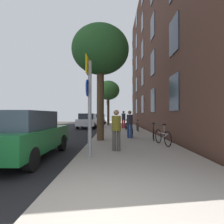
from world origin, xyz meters
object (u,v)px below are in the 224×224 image
object	(u,v)px
bicycle_1	(153,133)
pedestrian_2	(124,118)
sign_post	(89,99)
bicycle_4	(126,126)
car_1	(88,121)
pedestrian_1	(130,122)
tree_near	(100,51)
bicycle_2	(130,131)
traffic_light	(108,107)
tree_far	(108,91)
pedestrian_0	(116,127)
car_0	(24,134)
bicycle_0	(163,137)
bicycle_3	(138,127)
car_2	(100,119)

from	to	relation	value
bicycle_1	pedestrian_2	xyz separation A→B (m)	(-1.17, 8.44, 0.65)
sign_post	bicycle_1	bearing A→B (deg)	52.06
bicycle_4	car_1	world-z (taller)	car_1
pedestrian_1	car_1	world-z (taller)	pedestrian_1
tree_near	bicycle_2	size ratio (longest dim) A/B	3.87
traffic_light	bicycle_1	world-z (taller)	traffic_light
tree_far	bicycle_4	size ratio (longest dim) A/B	3.58
pedestrian_0	pedestrian_2	size ratio (longest dim) A/B	0.88
tree_far	car_0	size ratio (longest dim) A/B	1.38
pedestrian_1	car_0	distance (m)	6.08
tree_far	bicycle_0	size ratio (longest dim) A/B	3.56
bicycle_2	car_0	size ratio (longest dim) A/B	0.38
tree_near	pedestrian_1	world-z (taller)	tree_near
bicycle_4	car_1	bearing A→B (deg)	141.33
tree_far	tree_near	bearing A→B (deg)	-89.95
traffic_light	bicycle_3	distance (m)	13.93
tree_far	pedestrian_0	world-z (taller)	tree_far
pedestrian_1	car_0	world-z (taller)	pedestrian_1
pedestrian_0	pedestrian_2	bearing A→B (deg)	85.46
bicycle_1	bicycle_3	size ratio (longest dim) A/B	0.90
bicycle_1	pedestrian_0	bearing A→B (deg)	-125.47
pedestrian_1	car_1	distance (m)	9.61
sign_post	bicycle_2	distance (m)	6.08
bicycle_3	car_1	xyz separation A→B (m)	(-4.86, 4.70, 0.35)
bicycle_0	bicycle_4	world-z (taller)	bicycle_0
bicycle_1	sign_post	bearing A→B (deg)	-127.94
tree_far	bicycle_2	xyz separation A→B (m)	(1.79, -11.94, -4.23)
bicycle_1	pedestrian_0	world-z (taller)	pedestrian_0
sign_post	car_1	xyz separation A→B (m)	(-2.07, 13.49, -1.20)
sign_post	pedestrian_2	distance (m)	12.45
pedestrian_1	bicycle_0	bearing A→B (deg)	-61.58
bicycle_1	bicycle_3	xyz separation A→B (m)	(-0.20, 4.96, 0.01)
car_2	bicycle_0	bearing A→B (deg)	-78.25
bicycle_3	car_2	size ratio (longest dim) A/B	0.44
pedestrian_2	car_0	world-z (taller)	pedestrian_2
traffic_light	car_2	bearing A→B (deg)	125.26
traffic_light	pedestrian_0	xyz separation A→B (m)	(1.03, -21.31, -1.68)
bicycle_0	bicycle_4	distance (m)	8.06
traffic_light	pedestrian_1	distance (m)	17.73
sign_post	pedestrian_2	size ratio (longest dim) A/B	1.87
bicycle_3	bicycle_4	size ratio (longest dim) A/B	1.07
pedestrian_1	car_2	xyz separation A→B (m)	(-3.25, 19.48, -0.21)
traffic_light	bicycle_1	bearing A→B (deg)	-80.43
tree_near	bicycle_4	xyz separation A→B (m)	(1.88, 6.51, -4.48)
pedestrian_1	traffic_light	bearing A→B (deg)	96.14
bicycle_2	bicycle_3	distance (m)	3.35
pedestrian_1	pedestrian_2	bearing A→B (deg)	89.64
bicycle_2	bicycle_3	size ratio (longest dim) A/B	0.91
bicycle_0	bicycle_3	xyz separation A→B (m)	(-0.29, 6.51, -0.00)
bicycle_0	pedestrian_1	size ratio (longest dim) A/B	1.02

